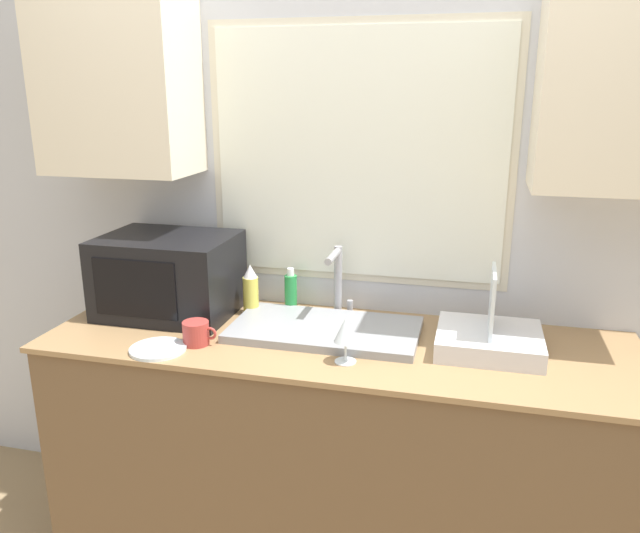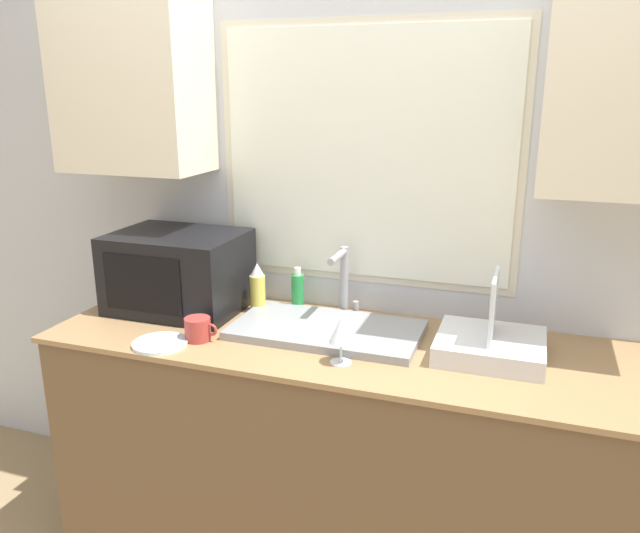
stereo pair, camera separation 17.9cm
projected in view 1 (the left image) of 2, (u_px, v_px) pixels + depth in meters
The scene contains 11 objects.
countertop at pixel (336, 452), 2.39m from camera, with size 2.13×0.70×0.94m.
wall_back at pixel (356, 195), 2.43m from camera, with size 6.00×0.38×2.60m.
sink_basin at pixel (325, 330), 2.31m from camera, with size 0.69×0.37×0.03m.
faucet at pixel (338, 276), 2.44m from camera, with size 0.08×0.19×0.28m.
microwave at pixel (169, 275), 2.48m from camera, with size 0.52×0.39×0.32m.
dish_rack at pixel (489, 338), 2.15m from camera, with size 0.36×0.33×0.29m.
spray_bottle at pixel (251, 290), 2.49m from camera, with size 0.06×0.06×0.20m.
soap_bottle at pixel (291, 292), 2.52m from camera, with size 0.05×0.05×0.18m.
mug_near_sink at pixel (196, 333), 2.20m from camera, with size 0.13×0.09×0.08m.
wine_glass at pixel (346, 331), 2.04m from camera, with size 0.08×0.08×0.16m.
small_plate at pixel (158, 349), 2.16m from camera, with size 0.20×0.20×0.01m.
Camera 1 is at (0.45, -1.71, 1.82)m, focal length 35.00 mm.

